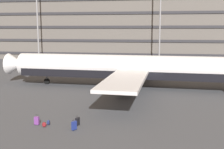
% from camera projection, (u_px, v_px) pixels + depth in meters
% --- Properties ---
extents(ground_plane, '(600.00, 600.00, 0.00)m').
position_uv_depth(ground_plane, '(154.00, 90.00, 40.52)').
color(ground_plane, '#424449').
extents(terminal_structure, '(129.59, 20.13, 18.41)m').
position_uv_depth(terminal_structure, '(157.00, 27.00, 83.80)').
color(terminal_structure, '#605B56').
rests_on(terminal_structure, ground_plane).
extents(airliner, '(40.00, 32.39, 10.12)m').
position_uv_depth(airliner, '(131.00, 68.00, 41.51)').
color(airliner, silver).
rests_on(airliner, ground_plane).
extents(light_mast_far_left, '(1.80, 0.50, 23.78)m').
position_uv_depth(light_mast_far_left, '(37.00, 9.00, 71.41)').
color(light_mast_far_left, gray).
rests_on(light_mast_far_left, ground_plane).
extents(light_mast_left, '(1.80, 0.50, 23.74)m').
position_uv_depth(light_mast_left, '(160.00, 8.00, 66.60)').
color(light_mast_left, gray).
rests_on(light_mast_left, ground_plane).
extents(suitcase_teal, '(0.43, 0.27, 0.92)m').
position_uv_depth(suitcase_teal, '(37.00, 121.00, 25.47)').
color(suitcase_teal, '#72388C').
rests_on(suitcase_teal, ground_plane).
extents(suitcase_small, '(0.33, 0.51, 0.87)m').
position_uv_depth(suitcase_small, '(77.00, 121.00, 25.34)').
color(suitcase_small, black).
rests_on(suitcase_small, ground_plane).
extents(suitcase_laid_flat, '(0.41, 0.52, 0.89)m').
position_uv_depth(suitcase_laid_flat, '(74.00, 125.00, 24.13)').
color(suitcase_laid_flat, navy).
rests_on(suitcase_laid_flat, ground_plane).
extents(backpack_large, '(0.40, 0.30, 0.50)m').
position_uv_depth(backpack_large, '(44.00, 125.00, 24.91)').
color(backpack_large, maroon).
rests_on(backpack_large, ground_plane).
extents(backpack_silver, '(0.34, 0.37, 0.50)m').
position_uv_depth(backpack_silver, '(48.00, 123.00, 25.50)').
color(backpack_silver, navy).
rests_on(backpack_silver, ground_plane).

